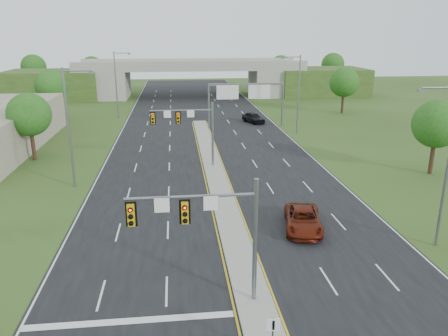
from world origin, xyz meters
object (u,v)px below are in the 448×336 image
signal_mast_near (211,224)px  car_far_c (253,118)px  car_far_a (303,220)px  overpass (191,80)px  signal_mast_far (191,124)px  keep_right_sign (273,332)px  sign_gantry (245,93)px

signal_mast_near → car_far_c: signal_mast_near is taller
car_far_a → overpass: bearing=106.0°
signal_mast_near → signal_mast_far: (0.00, 25.00, 0.00)m
signal_mast_near → car_far_a: 12.01m
signal_mast_near → overpass: 80.11m
keep_right_sign → car_far_c: bearing=80.7°
overpass → car_far_a: size_ratio=14.49×
signal_mast_far → overpass: (2.26, 55.07, -1.17)m
signal_mast_near → sign_gantry: (8.95, 44.99, 0.51)m
overpass → car_far_a: 71.76m
sign_gantry → car_far_a: (-1.49, -36.44, -4.45)m
car_far_c → signal_mast_near: bearing=-124.7°
sign_gantry → overpass: overpass is taller
signal_mast_far → overpass: bearing=87.6°
signal_mast_far → keep_right_sign: signal_mast_far is taller
signal_mast_near → keep_right_sign: 5.94m
keep_right_sign → car_far_c: keep_right_sign is taller
keep_right_sign → car_far_a: size_ratio=0.40×
keep_right_sign → overpass: (0.00, 84.53, 2.04)m
sign_gantry → car_far_c: size_ratio=2.44×
overpass → signal_mast_far: bearing=-92.4°
keep_right_sign → car_far_a: keep_right_sign is taller
overpass → car_far_c: bearing=-74.8°
signal_mast_far → signal_mast_near: bearing=-90.0°
signal_mast_near → signal_mast_far: same height
signal_mast_near → keep_right_sign: signal_mast_near is taller
signal_mast_near → car_far_a: size_ratio=1.27×
signal_mast_far → car_far_c: signal_mast_far is taller
signal_mast_near → signal_mast_far: size_ratio=1.00×
signal_mast_far → keep_right_sign: 29.71m
keep_right_sign → overpass: size_ratio=0.03×
signal_mast_near → overpass: size_ratio=0.09×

